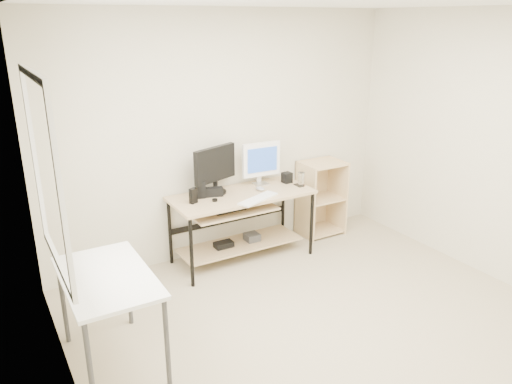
{
  "coord_description": "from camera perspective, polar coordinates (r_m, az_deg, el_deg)",
  "views": [
    {
      "loc": [
        -2.35,
        -2.68,
        2.49
      ],
      "look_at": [
        -0.03,
        1.3,
        0.88
      ],
      "focal_mm": 35.0,
      "sensor_mm": 36.0,
      "label": 1
    }
  ],
  "objects": [
    {
      "name": "room",
      "position": [
        3.69,
        8.46,
        0.56
      ],
      "size": [
        4.01,
        4.01,
        2.62
      ],
      "color": "#B7A98C",
      "rests_on": "ground"
    },
    {
      "name": "desk",
      "position": [
        5.29,
        -1.89,
        -2.39
      ],
      "size": [
        1.5,
        0.65,
        0.75
      ],
      "color": "tan",
      "rests_on": "ground"
    },
    {
      "name": "side_table",
      "position": [
        3.8,
        -16.61,
        -10.16
      ],
      "size": [
        0.6,
        1.0,
        0.75
      ],
      "color": "white",
      "rests_on": "ground"
    },
    {
      "name": "shelf_unit",
      "position": [
        6.05,
        7.23,
        -0.58
      ],
      "size": [
        0.5,
        0.4,
        0.9
      ],
      "color": "beige",
      "rests_on": "ground"
    },
    {
      "name": "black_monitor",
      "position": [
        5.17,
        -4.71,
        2.86
      ],
      "size": [
        0.53,
        0.23,
        0.5
      ],
      "rotation": [
        0.0,
        0.0,
        0.34
      ],
      "color": "black",
      "rests_on": "desk"
    },
    {
      "name": "white_imac",
      "position": [
        5.44,
        0.6,
        3.62
      ],
      "size": [
        0.44,
        0.14,
        0.47
      ],
      "rotation": [
        0.0,
        0.0,
        -0.06
      ],
      "color": "silver",
      "rests_on": "desk"
    },
    {
      "name": "keyboard",
      "position": [
        5.05,
        0.26,
        -0.78
      ],
      "size": [
        0.51,
        0.31,
        0.02
      ],
      "primitive_type": "cube",
      "rotation": [
        0.0,
        0.0,
        0.37
      ],
      "color": "white",
      "rests_on": "desk"
    },
    {
      "name": "mouse",
      "position": [
        5.31,
        0.48,
        0.37
      ],
      "size": [
        0.1,
        0.13,
        0.04
      ],
      "primitive_type": "ellipsoid",
      "rotation": [
        0.0,
        0.0,
        0.3
      ],
      "color": "#AEAEB3",
      "rests_on": "desk"
    },
    {
      "name": "center_speaker",
      "position": [
        5.15,
        -4.84,
        0.02
      ],
      "size": [
        0.2,
        0.13,
        0.09
      ],
      "primitive_type": "cube",
      "rotation": [
        0.0,
        0.0,
        -0.29
      ],
      "color": "black",
      "rests_on": "desk"
    },
    {
      "name": "speaker_left",
      "position": [
        5.11,
        -6.35,
        0.34
      ],
      "size": [
        0.1,
        0.1,
        0.18
      ],
      "rotation": [
        0.0,
        0.0,
        -0.19
      ],
      "color": "black",
      "rests_on": "desk"
    },
    {
      "name": "speaker_right",
      "position": [
        5.57,
        3.55,
        1.65
      ],
      "size": [
        0.1,
        0.1,
        0.12
      ],
      "primitive_type": "cube",
      "rotation": [
        0.0,
        0.0,
        0.05
      ],
      "color": "black",
      "rests_on": "desk"
    },
    {
      "name": "audio_controller",
      "position": [
        4.97,
        -7.18,
        -0.43
      ],
      "size": [
        0.09,
        0.08,
        0.16
      ],
      "primitive_type": "cube",
      "rotation": [
        0.0,
        0.0,
        0.41
      ],
      "color": "black",
      "rests_on": "desk"
    },
    {
      "name": "volume_puck",
      "position": [
        5.02,
        -4.73,
        -0.94
      ],
      "size": [
        0.07,
        0.07,
        0.02
      ],
      "primitive_type": "cylinder",
      "rotation": [
        0.0,
        0.0,
        0.28
      ],
      "color": "black",
      "rests_on": "desk"
    },
    {
      "name": "smartphone",
      "position": [
        5.49,
        4.92,
        0.77
      ],
      "size": [
        0.07,
        0.12,
        0.01
      ],
      "primitive_type": "cube",
      "rotation": [
        0.0,
        0.0,
        0.03
      ],
      "color": "black",
      "rests_on": "desk"
    },
    {
      "name": "coaster",
      "position": [
        5.5,
        5.18,
        0.77
      ],
      "size": [
        0.11,
        0.11,
        0.01
      ],
      "primitive_type": "cylinder",
      "rotation": [
        0.0,
        0.0,
        -0.21
      ],
      "color": "#906041",
      "rests_on": "desk"
    },
    {
      "name": "drinking_glass",
      "position": [
        5.48,
        5.2,
        1.52
      ],
      "size": [
        0.08,
        0.08,
        0.14
      ],
      "primitive_type": "cylinder",
      "rotation": [
        0.0,
        0.0,
        -0.21
      ],
      "color": "white",
      "rests_on": "coaster"
    }
  ]
}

